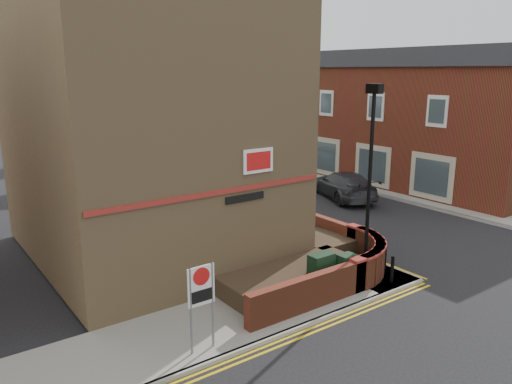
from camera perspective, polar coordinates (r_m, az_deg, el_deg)
The scene contains 27 objects.
ground at distance 15.46m, azimuth 11.57°, elevation -12.70°, with size 120.00×120.00×0.00m, color black.
pavement_corner at distance 14.40m, azimuth -2.82°, elevation -14.24°, with size 13.00×3.00×0.12m, color gray.
pavement_main at distance 28.87m, azimuth -9.54°, elevation 0.02°, with size 2.00×32.00×0.12m, color gray.
pavement_far at distance 32.95m, azimuth 10.27°, elevation 1.69°, with size 4.00×40.00×0.12m, color gray.
kerb_side at distance 13.33m, azimuth 0.88°, elevation -16.71°, with size 13.00×0.15×0.12m, color gray.
kerb_main_near at distance 29.31m, azimuth -7.80°, elevation 0.29°, with size 0.15×32.00×0.12m, color gray.
kerb_main_far at distance 31.56m, azimuth 7.75°, elevation 1.26°, with size 0.15×40.00×0.12m, color gray.
yellow_lines_side at distance 13.18m, azimuth 1.57°, elevation -17.35°, with size 13.00×0.28×0.01m, color gold.
yellow_lines_main at distance 29.44m, azimuth -7.37°, elevation 0.25°, with size 0.28×32.00×0.01m, color gold.
corner_building at distance 18.78m, azimuth -12.52°, elevation 11.63°, with size 8.95×10.40×13.60m.
garden_wall at distance 17.07m, azimuth 5.30°, elevation -9.85°, with size 6.80×6.00×1.20m, color brown, non-canonical shape.
lamppost at distance 16.25m, azimuth 12.84°, elevation 1.07°, with size 0.25×0.50×6.30m.
utility_cabinet_large at distance 15.79m, azimuth 7.43°, elevation -9.09°, with size 0.80×0.45×1.20m, color black.
utility_cabinet_small at distance 16.14m, azimuth 10.26°, elevation -8.86°, with size 0.55×0.40×1.10m, color black.
bollard_near at distance 16.88m, azimuth 15.30°, elevation -8.48°, with size 0.11×0.11×0.90m, color black.
bollard_far at distance 17.78m, azimuth 14.51°, elevation -7.28°, with size 0.11×0.11×0.90m, color black.
zone_sign at distance 12.23m, azimuth -6.26°, elevation -11.35°, with size 0.72×0.07×2.20m.
far_terrace at distance 36.25m, azimuth 7.59°, elevation 9.23°, with size 5.40×30.40×8.00m.
far_terrace_cream at distance 53.42m, azimuth -8.37°, elevation 10.63°, with size 5.40×12.40×8.00m.
tree_near at distance 26.41m, azimuth -8.01°, elevation 9.02°, with size 3.64×3.65×6.70m.
tree_mid at distance 33.63m, azimuth -14.62°, elevation 10.55°, with size 4.03×4.03×7.42m.
tree_far at distance 41.18m, azimuth -18.81°, elevation 10.38°, with size 3.81×3.81×7.00m.
traffic_light_assembly at distance 36.72m, azimuth -15.54°, elevation 6.94°, with size 0.20×0.16×4.20m.
silver_car_near at distance 27.21m, azimuth -4.04°, elevation 0.65°, with size 1.41×4.04×1.33m, color #A8AAAF.
red_car_main at distance 30.53m, azimuth -7.98°, elevation 2.15°, with size 2.50×5.42×1.51m, color #932F10.
grey_car_far at distance 27.54m, azimuth 9.97°, elevation 0.79°, with size 2.08×5.11×1.48m, color #2F3135.
silver_car_far at distance 33.91m, azimuth 1.86°, elevation 3.20°, with size 1.45×3.60×1.23m, color #999AA0.
Camera 1 is at (-10.43, -9.17, 6.81)m, focal length 35.00 mm.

